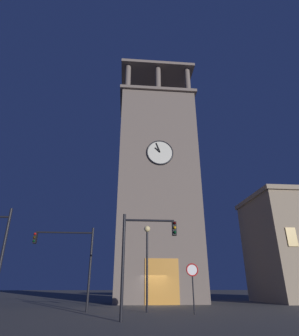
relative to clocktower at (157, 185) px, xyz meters
name	(u,v)px	position (x,y,z in m)	size (l,w,h in m)	color
ground_plane	(154,305)	(0.75, 3.38, -12.57)	(200.00, 200.00, 0.00)	#56544F
clocktower	(157,185)	(0.00, 0.00, 0.00)	(9.57, 6.62, 30.55)	#75665B
traffic_signal_near	(141,247)	(2.64, 15.26, -9.07)	(2.94, 0.41, 5.23)	black
traffic_signal_far	(71,253)	(7.30, 9.71, -8.82)	(4.22, 0.41, 5.51)	black
street_lamp	(147,251)	(1.97, 10.43, -8.72)	(0.44, 0.44, 5.58)	black
no_horn_sign	(192,274)	(-0.73, 12.26, -10.29)	(0.78, 0.14, 2.90)	black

